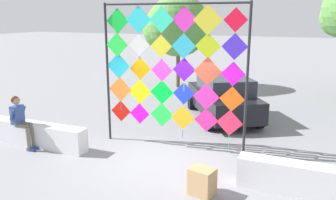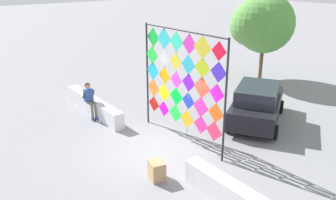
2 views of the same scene
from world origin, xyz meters
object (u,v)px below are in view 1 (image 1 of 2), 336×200
(kite_display_rack, at_px, (172,66))
(tree_far_right, at_px, (172,27))
(seated_vendor, at_px, (21,118))
(parked_car, at_px, (223,97))
(cardboard_box_large, at_px, (202,182))

(kite_display_rack, relative_size, tree_far_right, 0.86)
(seated_vendor, height_order, parked_car, parked_car)
(seated_vendor, xyz_separation_m, cardboard_box_large, (5.46, -0.49, -0.61))
(seated_vendor, height_order, tree_far_right, tree_far_right)
(kite_display_rack, height_order, seated_vendor, kite_display_rack)
(seated_vendor, bearing_deg, kite_display_rack, 24.52)
(kite_display_rack, xyz_separation_m, tree_far_right, (-3.30, 8.07, 0.81))
(tree_far_right, bearing_deg, cardboard_box_large, -64.50)
(parked_car, xyz_separation_m, cardboard_box_large, (1.01, -5.72, -0.51))
(seated_vendor, relative_size, tree_far_right, 0.32)
(cardboard_box_large, xyz_separation_m, tree_far_right, (-4.92, 10.31, 2.87))
(cardboard_box_large, bearing_deg, parked_car, 100.01)
(seated_vendor, distance_m, parked_car, 6.87)
(parked_car, bearing_deg, tree_far_right, 130.42)
(parked_car, relative_size, tree_far_right, 0.91)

